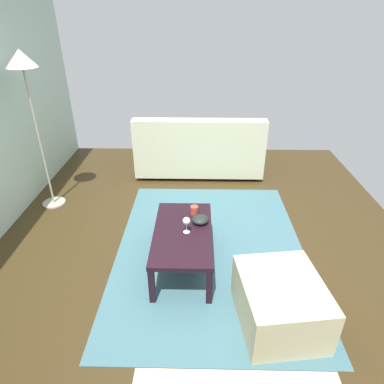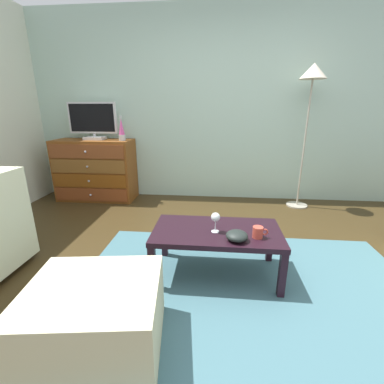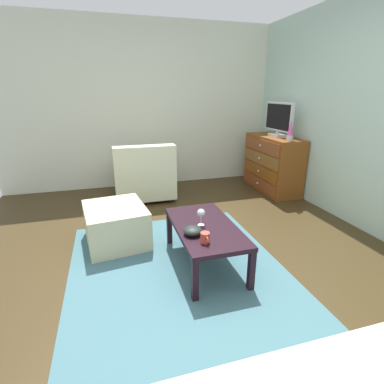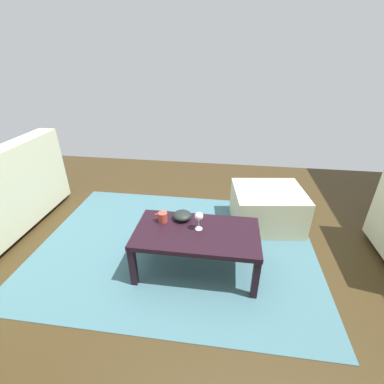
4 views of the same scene
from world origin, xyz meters
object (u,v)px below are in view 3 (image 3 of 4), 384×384
at_px(bowl_decorative, 193,231).
at_px(ottoman, 116,225).
at_px(coffee_table, 205,230).
at_px(armchair, 144,176).
at_px(dresser, 272,164).
at_px(wine_glass, 201,213).
at_px(lava_lamp, 290,131).
at_px(mug, 205,238).
at_px(tv, 279,119).

bearing_deg(bowl_decorative, ottoman, -142.38).
distance_m(coffee_table, armchair, 2.00).
distance_m(dresser, coffee_table, 2.50).
bearing_deg(coffee_table, wine_glass, -109.50).
bearing_deg(lava_lamp, bowl_decorative, -51.67).
height_order(coffee_table, ottoman, ottoman).
bearing_deg(dresser, coffee_table, -44.38).
height_order(bowl_decorative, ottoman, bowl_decorative).
bearing_deg(wine_glass, coffee_table, 70.50).
bearing_deg(armchair, wine_glass, 7.90).
relative_size(wine_glass, bowl_decorative, 0.99).
height_order(dresser, mug, dresser).
bearing_deg(bowl_decorative, coffee_table, 131.92).
height_order(lava_lamp, wine_glass, lava_lamp).
bearing_deg(ottoman, armchair, 160.50).
height_order(dresser, coffee_table, dresser).
xyz_separation_m(lava_lamp, armchair, (-0.64, -2.01, -0.67)).
xyz_separation_m(lava_lamp, bowl_decorative, (1.47, -1.86, -0.59)).
distance_m(lava_lamp, armchair, 2.21).
height_order(armchair, ottoman, armchair).
relative_size(coffee_table, wine_glass, 6.36).
xyz_separation_m(dresser, mug, (2.08, -1.85, -0.00)).
bearing_deg(bowl_decorative, tv, 134.55).
height_order(tv, wine_glass, tv).
height_order(lava_lamp, bowl_decorative, lava_lamp).
xyz_separation_m(armchair, ottoman, (1.32, -0.47, -0.15)).
xyz_separation_m(wine_glass, armchair, (-1.96, -0.27, -0.16)).
relative_size(dresser, armchair, 1.30).
bearing_deg(ottoman, lava_lamp, 105.23).
xyz_separation_m(tv, armchair, (-0.22, -2.08, -0.79)).
bearing_deg(dresser, wine_glass, -45.17).
bearing_deg(mug, dresser, 138.45).
height_order(dresser, wine_glass, dresser).
xyz_separation_m(wine_glass, mug, (0.31, -0.07, -0.07)).
height_order(mug, ottoman, mug).
distance_m(wine_glass, bowl_decorative, 0.21).
bearing_deg(mug, bowl_decorative, -159.90).
bearing_deg(armchair, dresser, 84.76).
height_order(bowl_decorative, armchair, armchair).
distance_m(bowl_decorative, ottoman, 1.03).
bearing_deg(mug, lava_lamp, 132.09).
distance_m(tv, ottoman, 2.93).
height_order(mug, bowl_decorative, mug).
relative_size(lava_lamp, coffee_table, 0.33).
xyz_separation_m(coffee_table, wine_glass, (-0.01, -0.04, 0.16)).
xyz_separation_m(dresser, wine_glass, (1.77, -1.78, 0.07)).
xyz_separation_m(coffee_table, mug, (0.30, -0.10, 0.09)).
bearing_deg(armchair, lava_lamp, 72.24).
height_order(tv, lava_lamp, tv).
xyz_separation_m(lava_lamp, ottoman, (0.67, -2.48, -0.82)).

